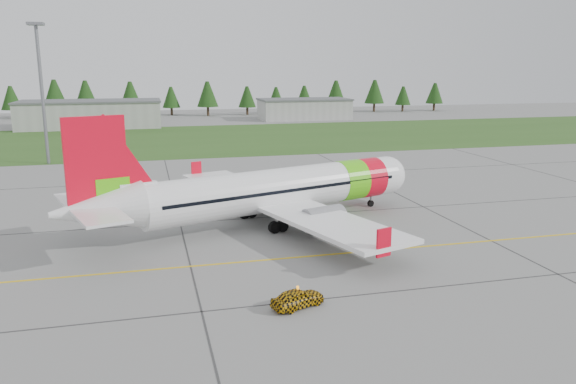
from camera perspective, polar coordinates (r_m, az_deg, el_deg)
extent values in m
plane|color=gray|center=(38.81, 14.17, -9.42)|extent=(320.00, 320.00, 0.00)
cylinder|color=white|center=(52.18, -0.81, 0.27)|extent=(26.17, 11.83, 3.93)
sphere|color=white|center=(59.94, 9.95, 1.71)|extent=(3.93, 3.93, 3.93)
cone|color=white|center=(45.90, -18.84, -1.70)|extent=(7.93, 5.92, 3.93)
cube|color=black|center=(60.07, 10.17, 2.07)|extent=(2.34, 2.99, 0.56)
cylinder|color=#59D910|center=(56.72, 6.16, 1.21)|extent=(3.73, 4.63, 4.01)
cylinder|color=red|center=(58.23, 8.03, 1.46)|extent=(3.35, 4.50, 4.01)
cube|color=white|center=(52.18, -1.28, -0.98)|extent=(15.24, 32.42, 0.36)
cube|color=red|center=(65.65, -9.29, 2.19)|extent=(1.21, 0.55, 2.02)
cube|color=red|center=(38.99, 9.70, -5.08)|extent=(1.21, 0.55, 2.02)
cylinder|color=gray|center=(57.72, -2.83, -0.22)|extent=(4.11, 3.14, 2.12)
cylinder|color=gray|center=(48.64, 3.63, -2.70)|extent=(4.11, 3.14, 2.12)
cube|color=red|center=(45.27, -18.89, 2.48)|extent=(4.53, 1.78, 7.67)
cube|color=#59D910|center=(45.95, -17.36, -0.09)|extent=(2.63, 1.21, 2.42)
cube|color=white|center=(45.74, -19.47, -1.47)|extent=(6.65, 12.03, 0.22)
cylinder|color=slate|center=(59.13, 8.40, -0.79)|extent=(0.18, 0.18, 1.41)
cylinder|color=black|center=(59.22, 8.39, -1.13)|extent=(0.74, 0.48, 0.69)
cylinder|color=slate|center=(54.33, -3.73, -1.60)|extent=(0.22, 0.22, 1.92)
cylinder|color=black|center=(54.25, -4.09, -2.10)|extent=(1.14, 0.76, 1.05)
cylinder|color=slate|center=(49.60, -0.59, -2.97)|extent=(0.22, 0.22, 1.92)
cylinder|color=black|center=(49.52, -0.99, -3.52)|extent=(1.14, 0.76, 1.05)
imported|color=#EAAE0D|center=(34.23, 0.99, -8.98)|extent=(1.58, 1.70, 3.42)
imported|color=beige|center=(80.21, -18.89, 3.19)|extent=(1.85, 1.81, 4.11)
cube|color=#30561E|center=(115.68, -5.43, 5.52)|extent=(320.00, 50.00, 0.03)
cube|color=gold|center=(45.52, 9.40, -5.84)|extent=(120.00, 0.25, 0.02)
cube|color=#A8A8A3|center=(142.40, -19.39, 7.41)|extent=(32.00, 14.00, 6.00)
cube|color=#A8A8A3|center=(155.84, 1.65, 8.37)|extent=(24.00, 12.00, 5.20)
cylinder|color=slate|center=(90.66, -23.68, 8.90)|extent=(0.50, 0.50, 20.00)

